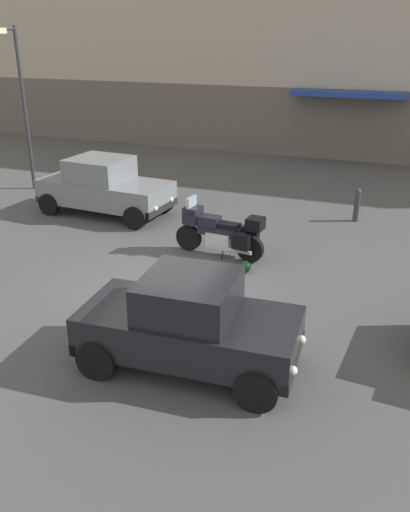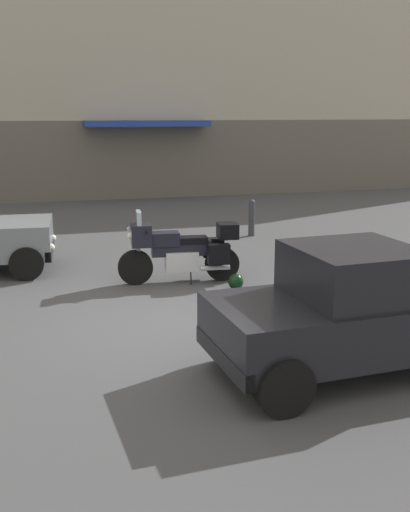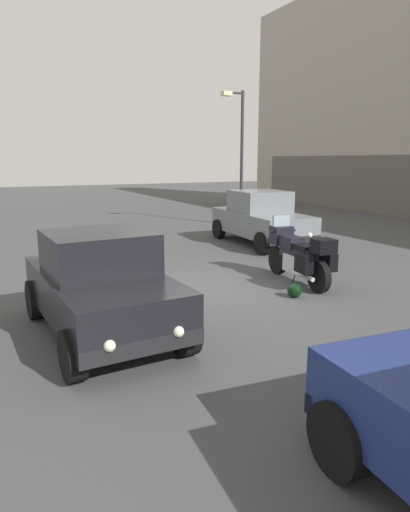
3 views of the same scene
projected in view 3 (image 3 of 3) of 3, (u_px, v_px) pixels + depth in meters
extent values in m
plane|color=#424244|center=(194.00, 290.00, 9.12)|extent=(80.00, 80.00, 0.00)
cylinder|color=black|center=(278.00, 260.00, 10.35)|extent=(0.65, 0.20, 0.64)
cylinder|color=black|center=(319.00, 277.00, 8.87)|extent=(0.65, 0.20, 0.64)
cylinder|color=#B7B7BC|center=(279.00, 242.00, 10.25)|extent=(0.33, 0.10, 0.68)
cube|color=#B7B7BC|center=(298.00, 264.00, 9.55)|extent=(0.64, 0.46, 0.36)
cube|color=black|center=(298.00, 252.00, 9.50)|extent=(1.12, 0.39, 0.28)
cube|color=black|center=(291.00, 242.00, 9.74)|extent=(0.55, 0.39, 0.24)
cube|color=black|center=(304.00, 248.00, 9.29)|extent=(0.59, 0.36, 0.12)
cube|color=black|center=(281.00, 235.00, 10.12)|extent=(0.40, 0.47, 0.40)
cube|color=#8C9EAD|center=(281.00, 221.00, 10.09)|extent=(0.12, 0.41, 0.28)
sphere|color=#EAEACC|center=(277.00, 234.00, 10.28)|extent=(0.14, 0.14, 0.14)
cylinder|color=black|center=(283.00, 231.00, 10.02)|extent=(0.10, 0.62, 0.04)
cylinder|color=#B7B7BC|center=(305.00, 277.00, 8.96)|extent=(0.56, 0.15, 0.09)
cube|color=black|center=(304.00, 264.00, 8.83)|extent=(0.42, 0.24, 0.36)
cube|color=black|center=(328.00, 261.00, 9.02)|extent=(0.42, 0.24, 0.36)
cube|color=black|center=(324.00, 246.00, 8.65)|extent=(0.40, 0.43, 0.28)
cylinder|color=black|center=(294.00, 278.00, 9.41)|extent=(0.04, 0.13, 0.29)
sphere|color=black|center=(295.00, 290.00, 8.58)|extent=(0.28, 0.28, 0.28)
cube|color=slate|center=(261.00, 223.00, 13.94)|extent=(3.90, 1.88, 0.68)
cube|color=slate|center=(259.00, 201.00, 13.94)|extent=(1.69, 1.61, 0.64)
cube|color=#8C9EAD|center=(272.00, 203.00, 13.27)|extent=(0.15, 1.39, 0.54)
cube|color=#8C9EAD|center=(248.00, 199.00, 14.62)|extent=(0.15, 1.39, 0.51)
cube|color=black|center=(295.00, 240.00, 12.33)|extent=(0.23, 1.64, 0.20)
cube|color=black|center=(235.00, 223.00, 15.66)|extent=(0.23, 1.64, 0.20)
cylinder|color=black|center=(310.00, 240.00, 13.00)|extent=(0.65, 0.26, 0.64)
cylinder|color=black|center=(262.00, 243.00, 12.41)|extent=(0.65, 0.26, 0.64)
cylinder|color=black|center=(260.00, 226.00, 15.62)|extent=(0.65, 0.26, 0.64)
cylinder|color=black|center=(219.00, 229.00, 15.03)|extent=(0.65, 0.26, 0.64)
sphere|color=silver|center=(310.00, 235.00, 12.42)|extent=(0.14, 0.14, 0.14)
sphere|color=silver|center=(282.00, 237.00, 12.08)|extent=(0.14, 0.14, 0.14)
cube|color=black|center=(385.00, 387.00, 4.36)|extent=(0.26, 1.76, 0.20)
cylinder|color=black|center=(340.00, 439.00, 3.71)|extent=(0.66, 0.27, 0.64)
cube|color=black|center=(101.00, 293.00, 6.66)|extent=(3.49, 1.76, 0.64)
cube|color=black|center=(99.00, 252.00, 6.53)|extent=(1.48, 1.51, 0.60)
cube|color=#8C9EAD|center=(113.00, 261.00, 5.97)|extent=(0.14, 1.33, 0.51)
cube|color=#8C9EAD|center=(87.00, 245.00, 7.08)|extent=(0.14, 1.33, 0.48)
cube|color=black|center=(144.00, 347.00, 5.30)|extent=(0.21, 1.56, 0.20)
cube|color=black|center=(74.00, 282.00, 8.10)|extent=(0.21, 1.56, 0.20)
cylinder|color=black|center=(184.00, 332.00, 6.02)|extent=(0.65, 0.26, 0.64)
cylinder|color=black|center=(73.00, 355.00, 5.30)|extent=(0.65, 0.26, 0.64)
cylinder|color=black|center=(121.00, 287.00, 8.14)|extent=(0.65, 0.26, 0.64)
cylinder|color=black|center=(35.00, 299.00, 7.42)|extent=(0.65, 0.26, 0.64)
sphere|color=silver|center=(178.00, 332.00, 5.44)|extent=(0.14, 0.14, 0.14)
sphere|color=silver|center=(109.00, 346.00, 5.02)|extent=(0.14, 0.14, 0.14)
cylinder|color=#2D2D33|center=(242.00, 160.00, 17.45)|extent=(0.12, 0.12, 5.12)
cylinder|color=#2D2D33|center=(235.00, 93.00, 16.79)|extent=(0.08, 0.70, 0.08)
cube|color=beige|center=(226.00, 94.00, 16.64)|extent=(0.28, 0.36, 0.16)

